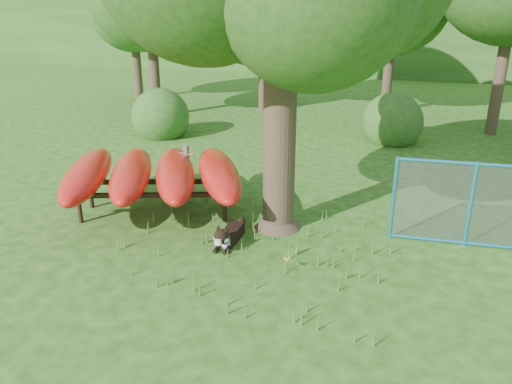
% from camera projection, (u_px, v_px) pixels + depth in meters
% --- Properties ---
extents(ground, '(80.00, 80.00, 0.00)m').
position_uv_depth(ground, '(220.00, 276.00, 7.81)').
color(ground, '#1D4C0F').
rests_on(ground, ground).
extents(wooden_post, '(0.34, 0.13, 1.24)m').
position_uv_depth(wooden_post, '(187.00, 172.00, 10.49)').
color(wooden_post, '#615849').
rests_on(wooden_post, ground).
extents(kayak_rack, '(4.52, 4.06, 1.11)m').
position_uv_depth(kayak_rack, '(153.00, 174.00, 9.77)').
color(kayak_rack, black).
rests_on(kayak_rack, ground).
extents(husky_dog, '(0.28, 1.11, 0.50)m').
position_uv_depth(husky_dog, '(228.00, 235.00, 8.77)').
color(husky_dog, black).
rests_on(husky_dog, ground).
extents(fence_section, '(2.62, 0.26, 2.56)m').
position_uv_depth(fence_section, '(471.00, 205.00, 8.52)').
color(fence_section, teal).
rests_on(fence_section, ground).
extents(wildflower_clump, '(0.12, 0.10, 0.25)m').
position_uv_depth(wildflower_clump, '(287.00, 260.00, 7.89)').
color(wildflower_clump, '#4C812A').
rests_on(wildflower_clump, ground).
extents(bg_tree_f, '(3.60, 3.60, 5.55)m').
position_uv_depth(bg_tree_f, '(132.00, 8.00, 20.59)').
color(bg_tree_f, '#3B2C20').
rests_on(bg_tree_f, ground).
extents(shrub_left, '(1.80, 1.80, 1.80)m').
position_uv_depth(shrub_left, '(162.00, 136.00, 15.90)').
color(shrub_left, '#27561B').
rests_on(shrub_left, ground).
extents(shrub_mid, '(1.80, 1.80, 1.80)m').
position_uv_depth(shrub_mid, '(391.00, 142.00, 15.22)').
color(shrub_mid, '#27561B').
rests_on(shrub_mid, ground).
extents(wooded_hillside, '(80.00, 12.00, 6.00)m').
position_uv_depth(wooded_hillside, '(383.00, 17.00, 31.58)').
color(wooded_hillside, '#27561B').
rests_on(wooded_hillside, ground).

